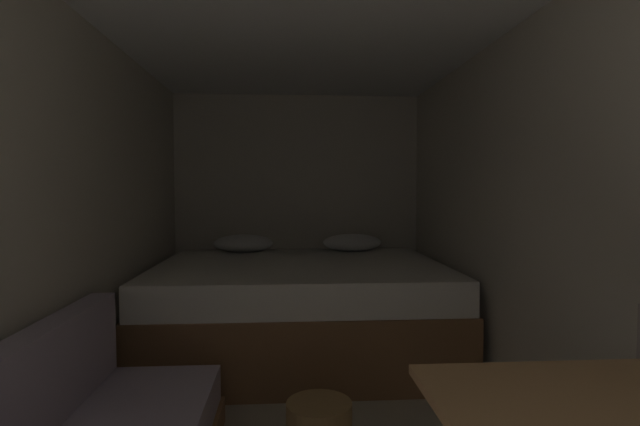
{
  "coord_description": "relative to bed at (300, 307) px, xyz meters",
  "views": [
    {
      "loc": [
        -0.1,
        -0.48,
        1.26
      ],
      "look_at": [
        0.11,
        2.51,
        1.11
      ],
      "focal_mm": 27.02,
      "sensor_mm": 36.0,
      "label": 1
    }
  ],
  "objects": [
    {
      "name": "wall_back",
      "position": [
        0.0,
        0.92,
        0.71
      ],
      "size": [
        2.38,
        0.05,
        2.14
      ],
      "primitive_type": "cube",
      "color": "beige",
      "rests_on": "ground"
    },
    {
      "name": "wall_left",
      "position": [
        -1.17,
        -1.48,
        0.71
      ],
      "size": [
        0.05,
        4.74,
        2.14
      ],
      "primitive_type": "cube",
      "color": "beige",
      "rests_on": "ground"
    },
    {
      "name": "wall_right",
      "position": [
        1.17,
        -1.48,
        0.71
      ],
      "size": [
        0.05,
        4.74,
        2.14
      ],
      "primitive_type": "cube",
      "color": "beige",
      "rests_on": "ground"
    },
    {
      "name": "bed",
      "position": [
        0.0,
        0.0,
        0.0
      ],
      "size": [
        2.16,
        1.72,
        0.86
      ],
      "color": "brown",
      "rests_on": "ground"
    }
  ]
}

